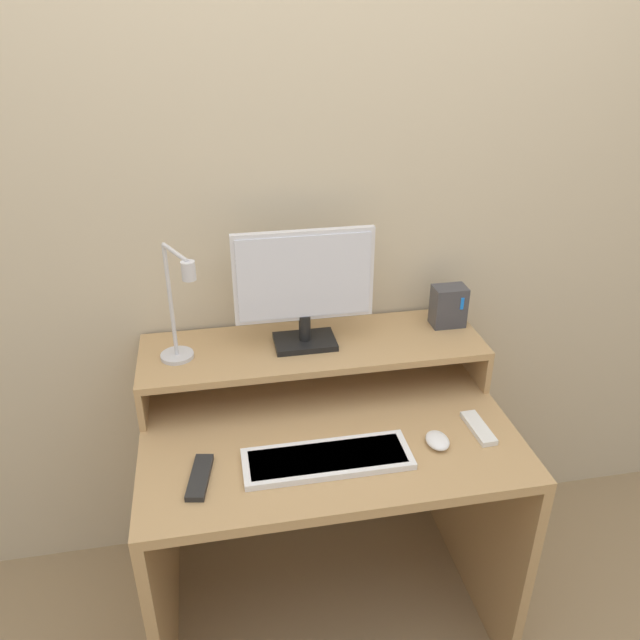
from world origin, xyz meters
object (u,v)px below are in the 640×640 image
object	(u,v)px
desk_lamp	(178,316)
remote_control	(200,477)
mouse	(437,440)
router_dock	(448,306)
keyboard	(327,459)
remote_secondary	(478,428)
monitor	(304,285)

from	to	relation	value
desk_lamp	remote_control	xyz separation A→B (m)	(0.03, -0.34, -0.29)
mouse	router_dock	bearing A→B (deg)	67.50
router_dock	keyboard	distance (m)	0.67
keyboard	remote_control	distance (m)	0.33
remote_control	remote_secondary	size ratio (longest dim) A/B	1.12
monitor	desk_lamp	xyz separation A→B (m)	(-0.36, -0.05, -0.04)
remote_secondary	router_dock	bearing A→B (deg)	84.93
router_dock	mouse	size ratio (longest dim) A/B	1.58
remote_secondary	monitor	bearing A→B (deg)	143.24
monitor	router_dock	bearing A→B (deg)	4.91
router_dock	mouse	bearing A→B (deg)	-112.50
monitor	keyboard	size ratio (longest dim) A/B	0.93
monitor	remote_control	bearing A→B (deg)	-130.93
desk_lamp	keyboard	size ratio (longest dim) A/B	0.81
monitor	mouse	size ratio (longest dim) A/B	4.89
keyboard	remote_secondary	world-z (taller)	keyboard
remote_control	remote_secondary	distance (m)	0.78
mouse	remote_secondary	xyz separation A→B (m)	(0.14, 0.04, -0.01)
mouse	remote_control	size ratio (longest dim) A/B	0.50
desk_lamp	router_dock	distance (m)	0.85
keyboard	mouse	distance (m)	0.31
monitor	remote_control	xyz separation A→B (m)	(-0.34, -0.39, -0.33)
monitor	remote_secondary	bearing A→B (deg)	-36.76
monitor	keyboard	distance (m)	0.51
monitor	router_dock	distance (m)	0.49
monitor	remote_secondary	xyz separation A→B (m)	(0.44, -0.33, -0.33)
router_dock	keyboard	bearing A→B (deg)	-138.60
router_dock	remote_secondary	world-z (taller)	router_dock
mouse	remote_control	bearing A→B (deg)	-178.17
monitor	remote_control	size ratio (longest dim) A/B	2.47
desk_lamp	monitor	bearing A→B (deg)	7.78
remote_control	monitor	bearing A→B (deg)	49.07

